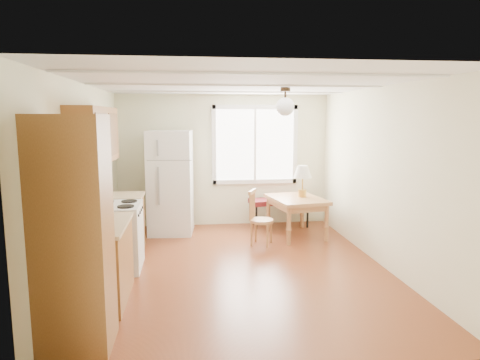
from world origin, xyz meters
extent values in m
cube|color=#592512|center=(0.00, 0.00, 0.00)|extent=(4.60, 5.60, 0.12)
cube|color=white|center=(0.00, 0.00, 2.50)|extent=(4.60, 5.60, 0.12)
cube|color=beige|center=(0.00, 2.50, 1.25)|extent=(4.60, 0.10, 2.50)
cube|color=beige|center=(0.00, -2.50, 1.25)|extent=(4.60, 0.10, 2.50)
cube|color=beige|center=(-2.00, 0.00, 1.25)|extent=(0.10, 5.60, 2.50)
cube|color=beige|center=(2.00, 0.00, 1.25)|extent=(0.10, 5.60, 2.50)
cube|color=brown|center=(-1.70, -1.85, 1.05)|extent=(0.60, 0.60, 2.10)
cube|color=brown|center=(-1.70, -0.85, 0.43)|extent=(0.60, 1.10, 0.86)
cube|color=tan|center=(-1.69, -0.85, 0.88)|extent=(0.62, 1.14, 0.04)
cube|color=white|center=(-1.68, 0.20, 0.45)|extent=(0.65, 0.76, 0.90)
cube|color=brown|center=(-1.70, 0.95, 0.43)|extent=(0.60, 0.60, 0.86)
cube|color=brown|center=(-1.83, -0.15, 1.85)|extent=(0.33, 1.60, 0.70)
cube|color=white|center=(0.60, 2.48, 1.55)|extent=(1.50, 0.02, 1.35)
cylinder|color=black|center=(0.70, 0.40, 2.46)|extent=(0.14, 0.14, 0.06)
cylinder|color=black|center=(0.70, 0.40, 2.36)|extent=(0.03, 0.03, 0.16)
sphere|color=white|center=(0.70, 0.40, 2.22)|extent=(0.26, 0.26, 0.26)
cube|color=white|center=(-1.00, 2.00, 0.92)|extent=(0.82, 0.82, 1.84)
cube|color=gray|center=(-1.00, 1.62, 1.35)|extent=(0.76, 0.02, 0.02)
cube|color=gray|center=(-1.19, 1.61, 1.10)|extent=(0.03, 0.03, 1.10)
cube|color=#58151B|center=(1.05, 2.19, 0.49)|extent=(1.22, 0.60, 0.09)
cylinder|color=black|center=(0.56, 2.03, 0.22)|extent=(0.04, 0.04, 0.45)
cylinder|color=black|center=(1.54, 2.03, 0.22)|extent=(0.04, 0.04, 0.45)
cylinder|color=black|center=(0.56, 2.35, 0.22)|extent=(0.04, 0.04, 0.45)
cylinder|color=black|center=(1.54, 2.35, 0.22)|extent=(0.04, 0.04, 0.45)
cube|color=#9A673B|center=(1.18, 1.50, 0.65)|extent=(0.99, 1.22, 0.06)
cube|color=#9A673B|center=(1.18, 1.50, 0.57)|extent=(0.88, 1.10, 0.10)
cylinder|color=#9A673B|center=(0.93, 0.98, 0.31)|extent=(0.07, 0.07, 0.62)
cylinder|color=#9A673B|center=(1.60, 1.09, 0.31)|extent=(0.07, 0.07, 0.62)
cylinder|color=#9A673B|center=(0.77, 1.92, 0.31)|extent=(0.07, 0.07, 0.62)
cylinder|color=#9A673B|center=(1.44, 2.03, 0.31)|extent=(0.07, 0.07, 0.62)
cylinder|color=#9A673B|center=(0.49, 1.07, 0.40)|extent=(0.39, 0.39, 0.05)
cylinder|color=#9A673B|center=(0.31, 1.00, 0.20)|extent=(0.04, 0.04, 0.40)
cylinder|color=#9A673B|center=(0.56, 0.89, 0.20)|extent=(0.04, 0.04, 0.40)
cylinder|color=#9A673B|center=(0.42, 1.24, 0.20)|extent=(0.04, 0.04, 0.40)
cylinder|color=#9A673B|center=(0.66, 1.13, 0.20)|extent=(0.04, 0.04, 0.40)
cylinder|color=#B78D3A|center=(1.30, 1.57, 0.75)|extent=(0.15, 0.15, 0.13)
cylinder|color=#B78D3A|center=(1.30, 1.57, 0.92)|extent=(0.03, 0.03, 0.21)
cone|color=white|center=(1.30, 1.57, 1.13)|extent=(0.32, 0.32, 0.21)
cube|color=black|center=(-1.72, -0.83, 0.94)|extent=(0.19, 0.22, 0.07)
cube|color=black|center=(-1.72, -0.92, 1.10)|extent=(0.17, 0.08, 0.25)
cylinder|color=black|center=(-1.72, -0.79, 1.03)|extent=(0.13, 0.13, 0.11)
cylinder|color=red|center=(-1.79, -0.76, 0.99)|extent=(0.12, 0.12, 0.18)
sphere|color=red|center=(-1.79, -0.76, 1.11)|extent=(0.06, 0.06, 0.06)
camera|label=1|loc=(-0.70, -5.64, 2.08)|focal=32.00mm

